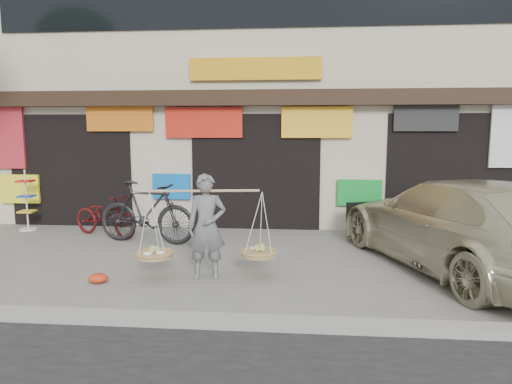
# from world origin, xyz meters

# --- Properties ---
(ground) EXTENTS (70.00, 70.00, 0.00)m
(ground) POSITION_xyz_m (0.00, 0.00, 0.00)
(ground) COLOR slate
(ground) RESTS_ON ground
(kerb) EXTENTS (70.00, 0.25, 0.12)m
(kerb) POSITION_xyz_m (0.00, -2.00, 0.06)
(kerb) COLOR gray
(kerb) RESTS_ON ground
(shophouse_block) EXTENTS (14.00, 6.32, 7.00)m
(shophouse_block) POSITION_xyz_m (-0.00, 6.42, 3.45)
(shophouse_block) COLOR beige
(shophouse_block) RESTS_ON ground
(street_vendor) EXTENTS (2.18, 0.78, 1.65)m
(street_vendor) POSITION_xyz_m (-0.44, -0.23, 0.76)
(street_vendor) COLOR slate
(street_vendor) RESTS_ON ground
(bike_0) EXTENTS (1.87, 1.28, 0.93)m
(bike_0) POSITION_xyz_m (-3.22, 2.40, 0.46)
(bike_0) COLOR #520E10
(bike_0) RESTS_ON ground
(bike_1) EXTENTS (2.22, 0.99, 1.29)m
(bike_1) POSITION_xyz_m (-2.12, 1.91, 0.64)
(bike_1) COLOR black
(bike_1) RESTS_ON ground
(suv) EXTENTS (3.71, 5.70, 1.53)m
(suv) POSITION_xyz_m (3.65, 0.62, 0.77)
(suv) COLOR beige
(suv) RESTS_ON ground
(display_rack) EXTENTS (0.39, 0.39, 1.42)m
(display_rack) POSITION_xyz_m (-5.31, 2.88, 0.57)
(display_rack) COLOR silver
(display_rack) RESTS_ON ground
(red_bag) EXTENTS (0.31, 0.25, 0.14)m
(red_bag) POSITION_xyz_m (-2.06, -0.61, 0.07)
(red_bag) COLOR red
(red_bag) RESTS_ON ground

